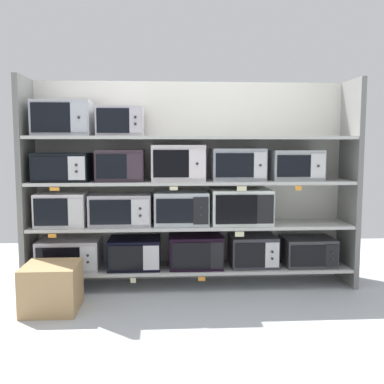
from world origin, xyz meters
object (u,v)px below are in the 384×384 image
object	(u,v)px
microwave_11	(178,163)
shipping_carton	(52,287)
microwave_12	(238,164)
microwave_14	(63,119)
microwave_3	(253,251)
microwave_0	(70,254)
microwave_6	(121,209)
microwave_4	(308,251)
microwave_13	(296,165)
microwave_1	(135,253)
microwave_8	(240,206)
microwave_15	(121,122)
microwave_10	(121,165)
microwave_9	(63,167)
microwave_5	(62,209)
microwave_7	(181,208)
microwave_2	(195,251)

from	to	relation	value
microwave_11	shipping_carton	xyz separation A→B (m)	(-1.07, -0.58, -1.01)
microwave_12	microwave_14	size ratio (longest dim) A/B	0.95
microwave_3	microwave_14	world-z (taller)	microwave_14
microwave_11	shipping_carton	world-z (taller)	microwave_11
microwave_0	microwave_6	xyz separation A→B (m)	(0.49, -0.00, 0.43)
microwave_4	shipping_carton	xyz separation A→B (m)	(-2.35, -0.58, -0.13)
microwave_3	microwave_11	bearing A→B (deg)	179.98
microwave_0	microwave_13	world-z (taller)	microwave_13
microwave_14	shipping_carton	distance (m)	1.53
microwave_1	microwave_8	xyz separation A→B (m)	(1.03, -0.00, 0.45)
microwave_4	microwave_11	bearing A→B (deg)	180.00
microwave_15	microwave_10	bearing A→B (deg)	177.45
microwave_8	microwave_13	distance (m)	0.67
microwave_8	microwave_12	xyz separation A→B (m)	(-0.03, 0.00, 0.41)
microwave_9	shipping_carton	xyz separation A→B (m)	(0.01, -0.58, -0.97)
microwave_13	shipping_carton	distance (m)	2.49
microwave_5	microwave_7	bearing A→B (deg)	0.02
microwave_5	microwave_3	bearing A→B (deg)	0.00
microwave_0	microwave_15	distance (m)	1.35
microwave_1	microwave_14	world-z (taller)	microwave_14
microwave_4	microwave_2	bearing A→B (deg)	-179.99
microwave_2	microwave_7	xyz separation A→B (m)	(-0.14, 0.00, 0.42)
microwave_2	microwave_4	distance (m)	1.12
microwave_6	microwave_11	distance (m)	0.70
microwave_5	microwave_13	xyz separation A→B (m)	(2.24, 0.00, 0.41)
microwave_2	microwave_5	bearing A→B (deg)	180.00
microwave_8	microwave_9	distance (m)	1.73
microwave_12	microwave_8	bearing A→B (deg)	-0.55
microwave_3	microwave_5	world-z (taller)	microwave_5
microwave_5	microwave_8	distance (m)	1.70
microwave_6	microwave_9	world-z (taller)	microwave_9
microwave_8	microwave_10	size ratio (longest dim) A/B	1.31
microwave_9	microwave_3	bearing A→B (deg)	0.00
microwave_5	microwave_6	bearing A→B (deg)	0.01
microwave_4	microwave_1	bearing A→B (deg)	-180.00
microwave_7	microwave_15	size ratio (longest dim) A/B	1.20
microwave_0	microwave_11	world-z (taller)	microwave_11
microwave_3	microwave_5	distance (m)	1.88
microwave_10	microwave_12	size ratio (longest dim) A/B	0.87
microwave_10	microwave_11	size ratio (longest dim) A/B	0.87
microwave_8	microwave_13	bearing A→B (deg)	0.04
microwave_5	microwave_12	size ratio (longest dim) A/B	0.92
microwave_15	microwave_11	bearing A→B (deg)	0.04
shipping_carton	microwave_9	bearing A→B (deg)	91.14
microwave_4	microwave_13	size ratio (longest dim) A/B	1.01
microwave_5	microwave_14	distance (m)	0.85
microwave_2	microwave_9	distance (m)	1.49
microwave_9	microwave_15	distance (m)	0.69
microwave_3	microwave_11	size ratio (longest dim) A/B	0.88
microwave_0	microwave_14	world-z (taller)	microwave_14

